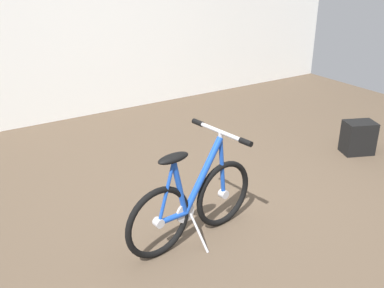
# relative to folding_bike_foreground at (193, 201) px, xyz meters

# --- Properties ---
(ground_plane) EXTENTS (7.40, 7.40, 0.00)m
(ground_plane) POSITION_rel_folding_bike_foreground_xyz_m (0.28, -0.03, -0.29)
(ground_plane) COLOR brown
(folding_bike_foreground) EXTENTS (1.02, 0.53, 0.73)m
(folding_bike_foreground) POSITION_rel_folding_bike_foreground_xyz_m (0.00, 0.00, 0.00)
(folding_bike_foreground) COLOR black
(folding_bike_foreground) RESTS_ON ground_plane
(backpack_on_floor) EXTENTS (0.34, 0.30, 0.31)m
(backpack_on_floor) POSITION_rel_folding_bike_foreground_xyz_m (2.07, 0.33, -0.13)
(backpack_on_floor) COLOR black
(backpack_on_floor) RESTS_ON ground_plane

